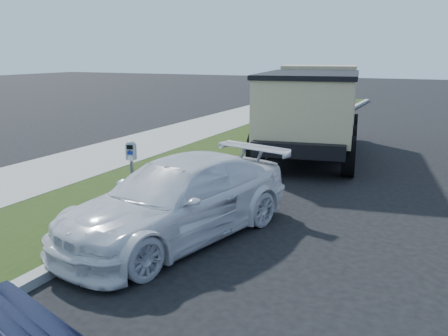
% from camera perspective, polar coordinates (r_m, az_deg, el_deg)
% --- Properties ---
extents(ground, '(120.00, 120.00, 0.00)m').
position_cam_1_polar(ground, '(8.50, 5.72, -8.97)').
color(ground, black).
rests_on(ground, ground).
extents(streetside, '(6.12, 50.00, 0.15)m').
position_cam_1_polar(streetside, '(12.86, -15.05, -1.22)').
color(streetside, gray).
rests_on(streetside, ground).
extents(parking_meter, '(0.23, 0.18, 1.44)m').
position_cam_1_polar(parking_meter, '(9.63, -11.07, 0.88)').
color(parking_meter, '#3F4247').
rests_on(parking_meter, ground).
extents(white_wagon, '(3.15, 5.23, 1.42)m').
position_cam_1_polar(white_wagon, '(8.59, -5.41, -3.69)').
color(white_wagon, white).
rests_on(white_wagon, ground).
extents(dump_truck, '(3.88, 7.56, 2.83)m').
position_cam_1_polar(dump_truck, '(15.99, 10.65, 7.41)').
color(dump_truck, black).
rests_on(dump_truck, ground).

